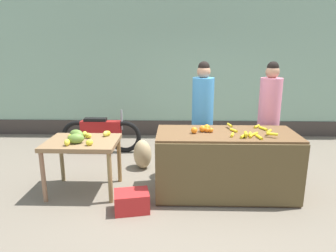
{
  "coord_description": "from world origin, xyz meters",
  "views": [
    {
      "loc": [
        -0.22,
        -4.03,
        2.04
      ],
      "look_at": [
        -0.33,
        0.15,
        0.96
      ],
      "focal_mm": 32.1,
      "sensor_mm": 36.0,
      "label": 1
    }
  ],
  "objects_px": {
    "vendor_woman_pink_shirt": "(268,120)",
    "produce_sack": "(143,154)",
    "vendor_woman_blue_shirt": "(202,120)",
    "parked_motorcycle": "(101,133)",
    "produce_crate": "(132,201)"
  },
  "relations": [
    {
      "from": "parked_motorcycle",
      "to": "produce_crate",
      "type": "relative_size",
      "value": 3.64
    },
    {
      "from": "vendor_woman_blue_shirt",
      "to": "produce_crate",
      "type": "distance_m",
      "value": 1.76
    },
    {
      "from": "vendor_woman_pink_shirt",
      "to": "vendor_woman_blue_shirt",
      "type": "bearing_deg",
      "value": -179.7
    },
    {
      "from": "vendor_woman_blue_shirt",
      "to": "produce_sack",
      "type": "height_order",
      "value": "vendor_woman_blue_shirt"
    },
    {
      "from": "vendor_woman_pink_shirt",
      "to": "produce_crate",
      "type": "bearing_deg",
      "value": -149.2
    },
    {
      "from": "vendor_woman_blue_shirt",
      "to": "produce_crate",
      "type": "height_order",
      "value": "vendor_woman_blue_shirt"
    },
    {
      "from": "vendor_woman_pink_shirt",
      "to": "produce_sack",
      "type": "height_order",
      "value": "vendor_woman_pink_shirt"
    },
    {
      "from": "parked_motorcycle",
      "to": "produce_sack",
      "type": "distance_m",
      "value": 1.25
    },
    {
      "from": "vendor_woman_blue_shirt",
      "to": "parked_motorcycle",
      "type": "height_order",
      "value": "vendor_woman_blue_shirt"
    },
    {
      "from": "vendor_woman_pink_shirt",
      "to": "parked_motorcycle",
      "type": "xyz_separation_m",
      "value": [
        -2.98,
        1.05,
        -0.53
      ]
    },
    {
      "from": "vendor_woman_pink_shirt",
      "to": "produce_sack",
      "type": "bearing_deg",
      "value": 173.77
    },
    {
      "from": "vendor_woman_blue_shirt",
      "to": "produce_sack",
      "type": "xyz_separation_m",
      "value": [
        -1.0,
        0.23,
        -0.68
      ]
    },
    {
      "from": "parked_motorcycle",
      "to": "produce_crate",
      "type": "height_order",
      "value": "parked_motorcycle"
    },
    {
      "from": "vendor_woman_pink_shirt",
      "to": "produce_crate",
      "type": "xyz_separation_m",
      "value": [
        -2.04,
        -1.22,
        -0.81
      ]
    },
    {
      "from": "vendor_woman_pink_shirt",
      "to": "parked_motorcycle",
      "type": "distance_m",
      "value": 3.2
    }
  ]
}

